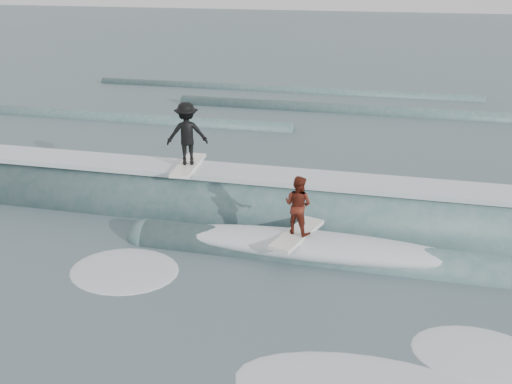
# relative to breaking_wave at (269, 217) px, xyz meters

# --- Properties ---
(ground) EXTENTS (160.00, 160.00, 0.00)m
(ground) POSITION_rel_breaking_wave_xyz_m (-0.21, -4.89, -0.04)
(ground) COLOR #3E555A
(ground) RESTS_ON ground
(breaking_wave) EXTENTS (23.50, 4.00, 2.43)m
(breaking_wave) POSITION_rel_breaking_wave_xyz_m (0.00, 0.00, 0.00)
(breaking_wave) COLOR #355958
(breaking_wave) RESTS_ON ground
(surfer_black) EXTENTS (1.33, 2.03, 1.91)m
(surfer_black) POSITION_rel_breaking_wave_xyz_m (-2.47, 0.25, 2.19)
(surfer_black) COLOR white
(surfer_black) RESTS_ON ground
(surfer_red) EXTENTS (1.13, 2.07, 1.58)m
(surfer_red) POSITION_rel_breaking_wave_xyz_m (1.13, -1.95, 1.20)
(surfer_red) COLOR white
(surfer_red) RESTS_ON ground
(whitewater) EXTENTS (14.51, 7.16, 0.10)m
(whitewater) POSITION_rel_breaking_wave_xyz_m (0.97, -6.04, -0.04)
(whitewater) COLOR silver
(whitewater) RESTS_ON ground
(far_swells) EXTENTS (37.45, 8.65, 0.80)m
(far_swells) POSITION_rel_breaking_wave_xyz_m (-3.12, 12.76, -0.04)
(far_swells) COLOR #355958
(far_swells) RESTS_ON ground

